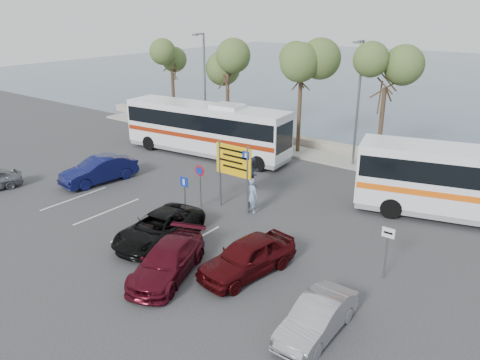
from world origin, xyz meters
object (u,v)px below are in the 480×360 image
Objects in this scene: street_lamp_left at (204,80)px; pedestrian_near at (252,196)px; car_silver_b at (317,318)px; car_blue at (99,170)px; car_maroon at (167,261)px; pedestrian_far at (253,173)px; direction_sign at (234,166)px; coach_bus_left at (206,131)px; suv_black at (159,228)px; street_lamp_right at (358,98)px; car_red at (248,256)px.

pedestrian_near is at bearing -40.09° from street_lamp_left.
pedestrian_near is at bearing 138.08° from car_silver_b.
car_maroon is (10.93, -5.00, -0.11)m from car_blue.
pedestrian_far is at bearing -35.57° from street_lamp_left.
pedestrian_far is at bearing 134.27° from car_silver_b.
car_blue is at bearing 164.94° from car_silver_b.
direction_sign is 1.93× the size of pedestrian_far.
direction_sign is 0.29× the size of coach_bus_left.
street_lamp_left reaches higher than coach_bus_left.
direction_sign is 9.34m from car_blue.
car_maroon is at bearing -176.38° from car_silver_b.
car_blue is at bearing -80.68° from street_lamp_left.
pedestrian_near is (1.50, 5.08, 0.29)m from suv_black.
pedestrian_far is (-2.00, 2.95, -0.03)m from pedestrian_near.
car_maroon is 2.35× the size of pedestrian_near.
car_silver_b is (19.29, -16.58, -3.98)m from street_lamp_left.
pedestrian_near is at bearing 12.44° from direction_sign.
suv_black is at bearing 122.81° from car_maroon.
direction_sign is 10.54m from car_silver_b.
pedestrian_far is (8.03, 4.87, 0.17)m from car_blue.
street_lamp_right is at bearing 79.06° from direction_sign.
pedestrian_near is (8.50, -6.22, -0.83)m from coach_bus_left.
coach_bus_left is at bearing 63.98° from pedestrian_far.
street_lamp_right is 15.61m from car_red.
car_red is at bearing 127.03° from pedestrian_near.
suv_black is (-0.50, -4.86, -1.76)m from direction_sign.
street_lamp_left is 15.24m from direction_sign.
coach_bus_left reaches higher than direction_sign.
pedestrian_near is (1.00, 0.22, -1.47)m from direction_sign.
car_blue is at bearing 177.28° from car_red.
suv_black is at bearing 170.63° from car_silver_b.
street_lamp_left reaches higher than direction_sign.
car_silver_b is at bearing -12.51° from car_red.
car_blue is 9.09m from suv_black.
car_maroon is at bearing -16.71° from car_blue.
street_lamp_right reaches higher than pedestrian_far.
street_lamp_left is 18.87m from suv_black.
car_maroon is 1.03× the size of car_red.
street_lamp_left is at bearing 132.04° from coach_bus_left.
car_red is at bearing -4.96° from suv_black.
direction_sign is 0.75× the size of suv_black.
car_blue is 10.21m from pedestrian_near.
suv_black is at bearing -58.22° from coach_bus_left.
street_lamp_right is at bearing 69.97° from car_maroon.
pedestrian_near is at bearing -95.65° from street_lamp_right.
street_lamp_left is 5.93m from coach_bus_left.
direction_sign is 1.87× the size of pedestrian_near.
street_lamp_right reaches higher than direction_sign.
street_lamp_left is at bearing 117.00° from suv_black.
direction_sign is (-2.00, -10.32, -2.17)m from street_lamp_right.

